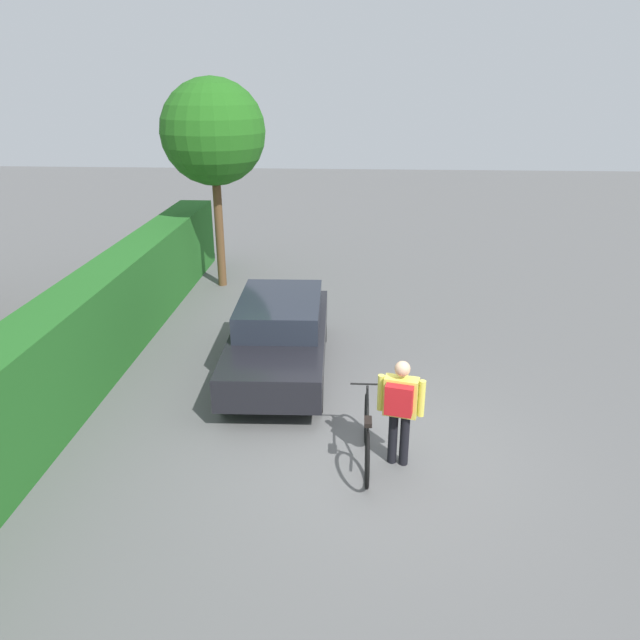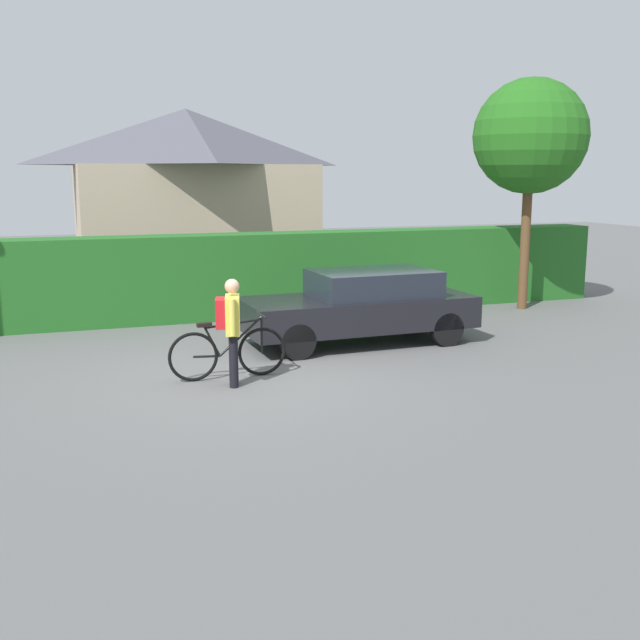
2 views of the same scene
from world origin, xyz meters
The scene contains 7 objects.
ground_plane centered at (0.00, 0.00, 0.00)m, with size 60.00×60.00×0.00m, color #5B5B5B.
hedge_row centered at (0.00, 5.06, 0.90)m, with size 19.47×0.90×1.80m, color #215F20.
house_distant centered at (1.00, 10.98, 2.48)m, with size 6.40×6.05×4.85m.
parked_car_near centered at (2.56, 1.75, 0.71)m, with size 4.23×1.80×1.34m.
bicycle centered at (-0.27, 0.18, 0.41)m, with size 1.81×0.50×0.96m.
person_rider centered at (-0.32, -0.25, 0.95)m, with size 0.43×0.63×1.58m.
tree_kerbside centered at (7.43, 3.88, 3.86)m, with size 2.54×2.54×5.14m.
Camera 2 is at (-2.61, -10.70, 3.05)m, focal length 42.20 mm.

